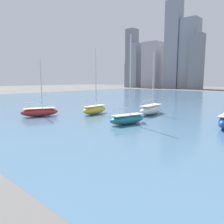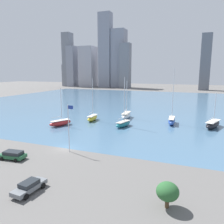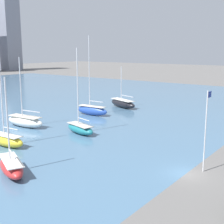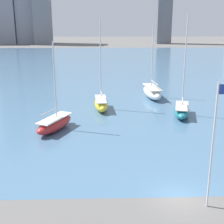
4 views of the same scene
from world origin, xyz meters
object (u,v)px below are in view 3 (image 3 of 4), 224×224
at_px(sailboat_teal, 80,128).
at_px(sailboat_red, 11,166).
at_px(sailboat_blue, 92,110).
at_px(flag_pole, 206,128).
at_px(sailboat_yellow, 7,140).
at_px(sailboat_black, 123,103).
at_px(sailboat_white, 25,121).

bearing_deg(sailboat_teal, sailboat_red, -148.55).
bearing_deg(sailboat_teal, sailboat_blue, 46.83).
bearing_deg(flag_pole, sailboat_yellow, 106.90).
bearing_deg(sailboat_blue, sailboat_black, -4.36).
xyz_separation_m(sailboat_teal, sailboat_white, (-2.68, 11.38, 0.15)).
bearing_deg(flag_pole, sailboat_teal, 80.90).
xyz_separation_m(sailboat_yellow, sailboat_blue, (24.74, 4.58, 0.13)).
bearing_deg(sailboat_teal, sailboat_white, 116.98).
relative_size(sailboat_black, sailboat_white, 0.78).
height_order(sailboat_black, sailboat_blue, sailboat_blue).
distance_m(sailboat_teal, sailboat_yellow, 12.46).
height_order(sailboat_red, sailboat_white, sailboat_white).
distance_m(sailboat_yellow, sailboat_white, 11.92).
relative_size(sailboat_teal, sailboat_yellow, 1.04).
bearing_deg(sailboat_yellow, flag_pole, -77.13).
bearing_deg(sailboat_blue, flag_pole, -121.36).
bearing_deg(sailboat_yellow, sailboat_red, -126.02).
relative_size(sailboat_teal, sailboat_white, 1.12).
bearing_deg(sailboat_white, sailboat_red, -137.07).
bearing_deg(sailboat_teal, sailboat_black, 32.39).
distance_m(flag_pole, sailboat_yellow, 28.43).
xyz_separation_m(flag_pole, sailboat_black, (28.09, 31.34, -4.23)).
xyz_separation_m(flag_pole, sailboat_red, (-14.09, 17.43, -4.33)).
height_order(sailboat_red, sailboat_blue, sailboat_blue).
bearing_deg(sailboat_blue, sailboat_red, -158.98).
distance_m(sailboat_teal, sailboat_blue, 15.36).
xyz_separation_m(flag_pole, sailboat_teal, (3.70, 23.11, -4.32)).
bearing_deg(sailboat_teal, flag_pole, -85.35).
relative_size(sailboat_red, sailboat_white, 0.87).
xyz_separation_m(sailboat_blue, sailboat_white, (-15.54, 3.00, -0.07)).
bearing_deg(sailboat_black, sailboat_teal, -141.71).
height_order(flag_pole, sailboat_black, sailboat_black).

